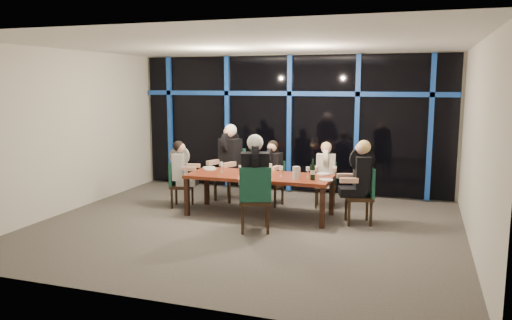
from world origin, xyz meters
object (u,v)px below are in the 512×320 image
(diner_near_mid, at_px, (255,169))
(diner_end_left, at_px, (181,164))
(diner_far_mid, at_px, (272,163))
(wine_bottle, at_px, (313,172))
(dining_table, at_px, (260,179))
(chair_far_right, at_px, (326,182))
(diner_end_right, at_px, (360,170))
(chair_far_left, at_px, (232,171))
(diner_far_left, at_px, (229,151))
(chair_far_mid, at_px, (273,180))
(chair_end_right, at_px, (364,192))
(chair_end_left, at_px, (178,182))
(diner_far_right, at_px, (326,165))
(chair_near_mid, at_px, (255,196))
(water_pitcher, at_px, (296,173))

(diner_near_mid, bearing_deg, diner_end_left, -49.15)
(diner_far_mid, relative_size, wine_bottle, 2.30)
(dining_table, xyz_separation_m, chair_far_right, (1.01, 1.06, -0.20))
(diner_far_mid, relative_size, diner_end_right, 0.89)
(chair_far_left, height_order, diner_far_left, diner_far_left)
(chair_far_mid, distance_m, chair_far_right, 1.02)
(diner_near_mid, bearing_deg, diner_far_left, -77.04)
(chair_end_right, bearing_deg, dining_table, -104.45)
(chair_far_left, bearing_deg, wine_bottle, -8.97)
(chair_end_left, distance_m, wine_bottle, 2.74)
(chair_end_right, relative_size, diner_far_left, 0.95)
(diner_far_left, relative_size, diner_far_right, 1.23)
(chair_far_left, height_order, diner_near_mid, diner_near_mid)
(diner_end_right, distance_m, wine_bottle, 0.79)
(chair_far_left, relative_size, diner_far_mid, 1.25)
(diner_far_mid, bearing_deg, wine_bottle, -32.27)
(chair_end_left, bearing_deg, wine_bottle, -107.80)
(chair_near_mid, relative_size, diner_far_right, 1.28)
(diner_far_mid, bearing_deg, diner_far_right, 21.46)
(diner_far_left, height_order, diner_far_mid, diner_far_left)
(chair_end_left, relative_size, diner_end_left, 1.03)
(dining_table, height_order, chair_far_right, chair_far_right)
(chair_end_right, xyz_separation_m, diner_near_mid, (-1.63, -0.99, 0.48))
(dining_table, distance_m, chair_far_left, 1.36)
(chair_end_right, height_order, diner_end_right, diner_end_right)
(chair_end_right, bearing_deg, water_pitcher, -93.72)
(chair_near_mid, xyz_separation_m, wine_bottle, (0.75, 0.86, 0.29))
(diner_far_right, bearing_deg, chair_end_left, -168.45)
(dining_table, relative_size, chair_far_mid, 2.98)
(chair_far_left, bearing_deg, diner_end_right, 2.42)
(chair_end_right, xyz_separation_m, chair_near_mid, (-1.60, -1.08, 0.06))
(chair_near_mid, bearing_deg, chair_far_left, -79.36)
(chair_end_right, height_order, chair_near_mid, chair_near_mid)
(diner_far_right, bearing_deg, chair_far_right, 90.00)
(chair_far_mid, distance_m, diner_end_right, 2.01)
(chair_far_left, bearing_deg, chair_end_right, 3.37)
(dining_table, relative_size, water_pitcher, 11.68)
(water_pitcher, bearing_deg, chair_far_mid, 114.35)
(dining_table, height_order, diner_end_left, diner_end_left)
(dining_table, bearing_deg, diner_far_right, 44.02)
(chair_far_left, xyz_separation_m, diner_near_mid, (1.15, -1.93, 0.44))
(chair_far_mid, bearing_deg, diner_far_right, 17.59)
(chair_far_left, relative_size, diner_far_right, 1.26)
(diner_far_right, height_order, diner_near_mid, diner_near_mid)
(chair_end_right, bearing_deg, diner_near_mid, -74.96)
(diner_far_right, bearing_deg, dining_table, -142.64)
(chair_far_right, height_order, diner_end_left, diner_end_left)
(dining_table, distance_m, chair_far_mid, 0.89)
(diner_end_left, bearing_deg, diner_end_right, -103.62)
(dining_table, bearing_deg, chair_near_mid, -75.71)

